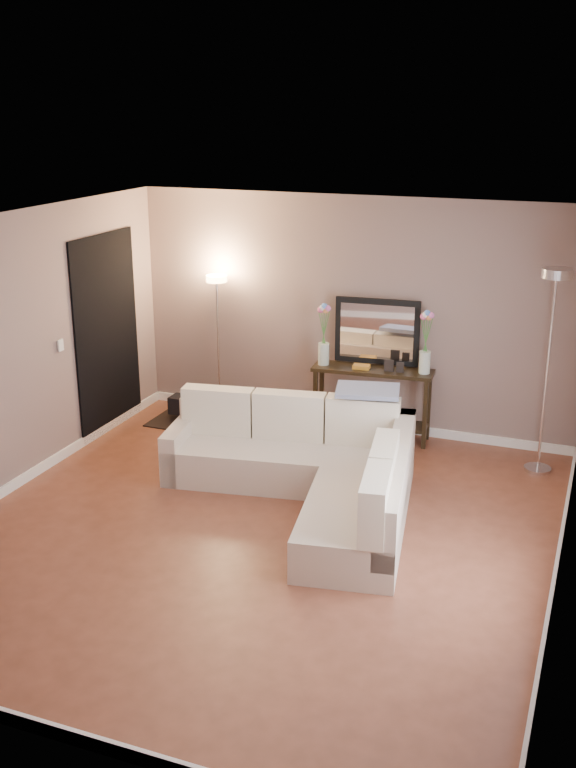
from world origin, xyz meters
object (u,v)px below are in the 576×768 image
(sectional_sofa, at_px, (314,469))
(floor_lamp_lit, at_px, (218,317))
(console_table, at_px, (365,398))
(floor_lamp_unlit, at_px, (551,331))

(sectional_sofa, bearing_deg, floor_lamp_lit, 135.69)
(console_table, distance_m, floor_lamp_lit, 1.95)
(console_table, relative_size, floor_lamp_unlit, 0.64)
(sectional_sofa, height_order, floor_lamp_unlit, floor_lamp_unlit)
(sectional_sofa, height_order, console_table, sectional_sofa)
(floor_lamp_unlit, bearing_deg, floor_lamp_lit, 174.67)
(sectional_sofa, xyz_separation_m, floor_lamp_unlit, (1.89, 1.43, 1.14))
(floor_lamp_lit, bearing_deg, sectional_sofa, -44.31)
(sectional_sofa, xyz_separation_m, floor_lamp_lit, (-1.81, 1.77, 0.87))
(sectional_sofa, xyz_separation_m, console_table, (-0.01, 1.66, 0.14))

